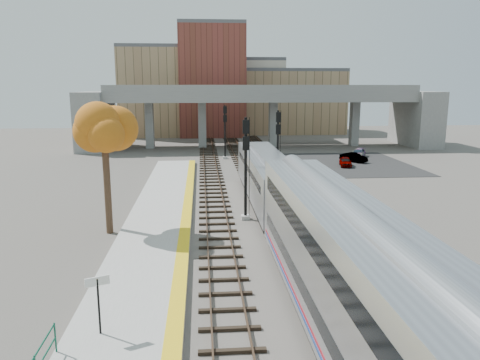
{
  "coord_description": "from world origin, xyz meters",
  "views": [
    {
      "loc": [
        -4.2,
        -27.37,
        9.57
      ],
      "look_at": [
        -1.33,
        7.01,
        2.5
      ],
      "focal_mm": 35.0,
      "sensor_mm": 36.0,
      "label": 1
    }
  ],
  "objects_px": {
    "locomotive": "(266,176)",
    "coach": "(360,292)",
    "car_c": "(358,153)",
    "signal_mast_far": "(225,133)",
    "tree": "(104,135)",
    "car_a": "(345,162)",
    "signal_mast_mid": "(278,149)",
    "car_b": "(354,157)",
    "signal_mast_near": "(246,169)"
  },
  "relations": [
    {
      "from": "locomotive",
      "to": "coach",
      "type": "xyz_separation_m",
      "value": [
        -0.0,
        -22.61,
        0.52
      ]
    },
    {
      "from": "coach",
      "to": "tree",
      "type": "xyz_separation_m",
      "value": [
        -11.28,
        15.9,
        3.68
      ]
    },
    {
      "from": "signal_mast_mid",
      "to": "car_a",
      "type": "height_order",
      "value": "signal_mast_mid"
    },
    {
      "from": "locomotive",
      "to": "coach",
      "type": "height_order",
      "value": "coach"
    },
    {
      "from": "signal_mast_mid",
      "to": "signal_mast_far",
      "type": "xyz_separation_m",
      "value": [
        -4.1,
        17.16,
        -0.16
      ]
    },
    {
      "from": "signal_mast_far",
      "to": "car_c",
      "type": "relative_size",
      "value": 1.89
    },
    {
      "from": "locomotive",
      "to": "coach",
      "type": "bearing_deg",
      "value": -90.0
    },
    {
      "from": "signal_mast_mid",
      "to": "car_a",
      "type": "xyz_separation_m",
      "value": [
        9.81,
        10.0,
        -3.01
      ]
    },
    {
      "from": "signal_mast_far",
      "to": "car_a",
      "type": "height_order",
      "value": "signal_mast_far"
    },
    {
      "from": "coach",
      "to": "signal_mast_far",
      "type": "xyz_separation_m",
      "value": [
        -2.1,
        46.46,
        0.64
      ]
    },
    {
      "from": "coach",
      "to": "signal_mast_far",
      "type": "relative_size",
      "value": 3.59
    },
    {
      "from": "locomotive",
      "to": "car_b",
      "type": "xyz_separation_m",
      "value": [
        13.79,
        19.71,
        -1.66
      ]
    },
    {
      "from": "tree",
      "to": "car_c",
      "type": "height_order",
      "value": "tree"
    },
    {
      "from": "car_c",
      "to": "tree",
      "type": "bearing_deg",
      "value": -102.94
    },
    {
      "from": "tree",
      "to": "car_c",
      "type": "xyz_separation_m",
      "value": [
        27.03,
        30.36,
        -5.9
      ]
    },
    {
      "from": "coach",
      "to": "car_b",
      "type": "relative_size",
      "value": 7.14
    },
    {
      "from": "tree",
      "to": "car_b",
      "type": "xyz_separation_m",
      "value": [
        25.07,
        26.42,
        -5.86
      ]
    },
    {
      "from": "car_a",
      "to": "locomotive",
      "type": "bearing_deg",
      "value": -113.75
    },
    {
      "from": "signal_mast_near",
      "to": "car_b",
      "type": "xyz_separation_m",
      "value": [
        15.89,
        24.1,
        -3.07
      ]
    },
    {
      "from": "signal_mast_near",
      "to": "car_a",
      "type": "xyz_separation_m",
      "value": [
        13.91,
        21.09,
        -3.1
      ]
    },
    {
      "from": "signal_mast_far",
      "to": "tree",
      "type": "relative_size",
      "value": 0.8
    },
    {
      "from": "locomotive",
      "to": "tree",
      "type": "xyz_separation_m",
      "value": [
        -11.28,
        -6.71,
        4.2
      ]
    },
    {
      "from": "car_a",
      "to": "car_c",
      "type": "relative_size",
      "value": 0.88
    },
    {
      "from": "signal_mast_far",
      "to": "car_b",
      "type": "relative_size",
      "value": 1.99
    },
    {
      "from": "signal_mast_near",
      "to": "car_c",
      "type": "height_order",
      "value": "signal_mast_near"
    },
    {
      "from": "car_b",
      "to": "tree",
      "type": "bearing_deg",
      "value": -172.18
    },
    {
      "from": "signal_mast_far",
      "to": "car_c",
      "type": "distance_m",
      "value": 18.08
    },
    {
      "from": "tree",
      "to": "signal_mast_near",
      "type": "bearing_deg",
      "value": 14.16
    },
    {
      "from": "signal_mast_far",
      "to": "car_b",
      "type": "xyz_separation_m",
      "value": [
        15.89,
        -4.14,
        -2.82
      ]
    },
    {
      "from": "coach",
      "to": "car_a",
      "type": "height_order",
      "value": "coach"
    },
    {
      "from": "locomotive",
      "to": "signal_mast_near",
      "type": "height_order",
      "value": "signal_mast_near"
    },
    {
      "from": "signal_mast_far",
      "to": "signal_mast_mid",
      "type": "bearing_deg",
      "value": -76.56
    },
    {
      "from": "locomotive",
      "to": "car_c",
      "type": "distance_m",
      "value": 28.47
    },
    {
      "from": "locomotive",
      "to": "car_a",
      "type": "bearing_deg",
      "value": 54.73
    },
    {
      "from": "car_a",
      "to": "car_c",
      "type": "distance_m",
      "value": 8.0
    },
    {
      "from": "signal_mast_mid",
      "to": "car_c",
      "type": "distance_m",
      "value": 22.04
    },
    {
      "from": "signal_mast_near",
      "to": "car_a",
      "type": "relative_size",
      "value": 2.27
    },
    {
      "from": "car_b",
      "to": "car_c",
      "type": "xyz_separation_m",
      "value": [
        1.96,
        3.94,
        -0.04
      ]
    },
    {
      "from": "coach",
      "to": "signal_mast_near",
      "type": "distance_m",
      "value": 18.36
    },
    {
      "from": "signal_mast_mid",
      "to": "car_b",
      "type": "bearing_deg",
      "value": 47.84
    },
    {
      "from": "signal_mast_mid",
      "to": "signal_mast_far",
      "type": "height_order",
      "value": "signal_mast_mid"
    },
    {
      "from": "signal_mast_near",
      "to": "car_b",
      "type": "bearing_deg",
      "value": 56.61
    },
    {
      "from": "car_a",
      "to": "car_c",
      "type": "bearing_deg",
      "value": 71.99
    },
    {
      "from": "signal_mast_mid",
      "to": "tree",
      "type": "relative_size",
      "value": 0.82
    },
    {
      "from": "tree",
      "to": "car_b",
      "type": "relative_size",
      "value": 2.49
    },
    {
      "from": "locomotive",
      "to": "car_a",
      "type": "height_order",
      "value": "locomotive"
    },
    {
      "from": "signal_mast_mid",
      "to": "car_c",
      "type": "height_order",
      "value": "signal_mast_mid"
    },
    {
      "from": "signal_mast_near",
      "to": "car_c",
      "type": "relative_size",
      "value": 1.99
    },
    {
      "from": "car_b",
      "to": "signal_mast_near",
      "type": "bearing_deg",
      "value": -162.07
    },
    {
      "from": "car_c",
      "to": "coach",
      "type": "bearing_deg",
      "value": -80.06
    }
  ]
}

